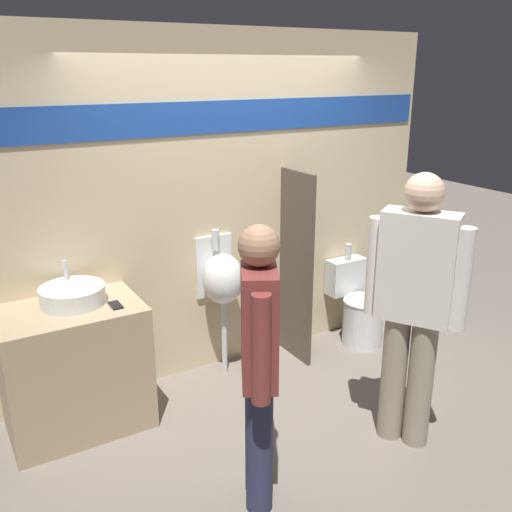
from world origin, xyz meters
name	(u,v)px	position (x,y,z in m)	size (l,w,h in m)	color
ground_plane	(267,388)	(0.00, 0.00, 0.00)	(16.00, 16.00, 0.00)	#70665B
display_wall	(229,205)	(0.00, 0.60, 1.36)	(3.82, 0.07, 2.70)	beige
sink_counter	(75,368)	(-1.39, 0.26, 0.45)	(0.94, 0.62, 0.90)	tan
sink_basin	(73,295)	(-1.34, 0.32, 0.96)	(0.43, 0.43, 0.26)	silver
cell_phone	(115,305)	(-1.11, 0.14, 0.90)	(0.07, 0.14, 0.01)	black
divider_near_counter	(296,268)	(0.49, 0.34, 0.81)	(0.03, 0.45, 1.63)	#4C4238
urinal_near_counter	(222,279)	(-0.16, 0.41, 0.82)	(0.33, 0.33, 1.20)	silver
toilet	(358,309)	(1.15, 0.28, 0.31)	(0.38, 0.54, 0.89)	silver
person_in_vest	(259,358)	(-0.68, -1.00, 0.92)	(0.36, 0.52, 1.66)	#282D4C
person_with_lanyard	(414,301)	(0.46, -1.01, 1.01)	(0.42, 0.56, 1.83)	gray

